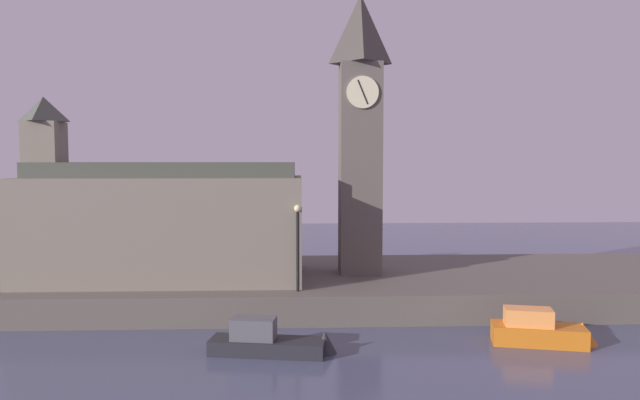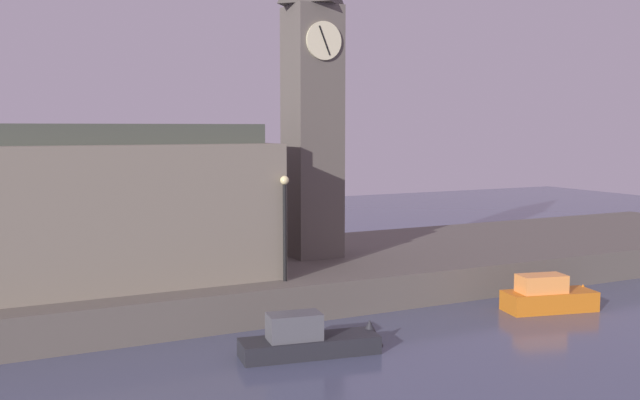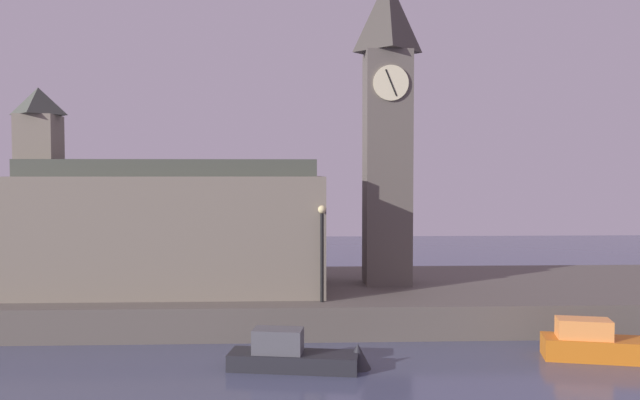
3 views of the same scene
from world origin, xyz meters
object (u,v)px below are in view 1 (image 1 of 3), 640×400
(clock_tower, at_px, (360,130))
(boat_patrol_orange, at_px, (546,331))
(streetlamp, at_px, (298,238))
(parliament_hall, at_px, (161,221))
(boat_barge_dark, at_px, (279,342))

(clock_tower, bearing_deg, boat_patrol_orange, -50.70)
(streetlamp, height_order, boat_patrol_orange, streetlamp)
(boat_patrol_orange, bearing_deg, clock_tower, 129.30)
(clock_tower, relative_size, parliament_hall, 1.06)
(streetlamp, bearing_deg, clock_tower, 52.97)
(streetlamp, relative_size, boat_barge_dark, 0.77)
(clock_tower, height_order, boat_barge_dark, clock_tower)
(boat_barge_dark, height_order, boat_patrol_orange, boat_patrol_orange)
(boat_barge_dark, bearing_deg, streetlamp, 80.80)
(clock_tower, distance_m, parliament_hall, 12.22)
(parliament_hall, xyz_separation_m, boat_patrol_orange, (18.25, -7.68, -4.05))
(parliament_hall, height_order, boat_barge_dark, parliament_hall)
(boat_patrol_orange, bearing_deg, streetlamp, 159.35)
(parliament_hall, bearing_deg, clock_tower, 5.62)
(streetlamp, distance_m, boat_barge_dark, 6.14)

